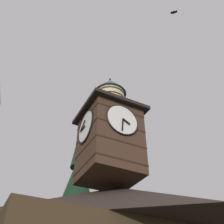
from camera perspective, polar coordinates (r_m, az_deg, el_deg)
clock_tower at (r=18.21m, az=-0.51°, el=-4.03°), size 4.08×4.08×8.46m
moon at (r=51.21m, az=-2.29°, el=-22.08°), size 1.73×1.73×1.73m
flying_bird_high at (r=24.57m, az=12.86°, el=19.73°), size 0.52×0.51×0.15m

